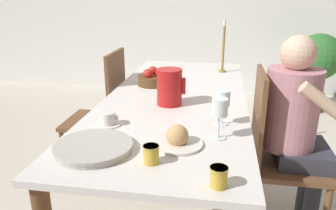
{
  "coord_description": "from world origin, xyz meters",
  "views": [
    {
      "loc": [
        0.27,
        -1.94,
        1.4
      ],
      "look_at": [
        0.0,
        -0.32,
        0.82
      ],
      "focal_mm": 35.0,
      "sensor_mm": 36.0,
      "label": 1
    }
  ],
  "objects_px": {
    "person_seated": "(296,121)",
    "red_pitcher": "(169,87)",
    "wine_glass_water": "(220,109)",
    "bread_plate": "(177,139)",
    "wine_glass_juice": "(223,100)",
    "jam_jar_red": "(219,176)",
    "chair_opposite": "(103,113)",
    "fruit_bowl": "(153,78)",
    "potted_plant": "(318,61)",
    "serving_tray": "(93,147)",
    "candlestick_tall": "(223,51)",
    "chair_person_side": "(276,152)",
    "jam_jar_amber": "(151,154)",
    "teacup_near_person": "(108,120)"
  },
  "relations": [
    {
      "from": "red_pitcher",
      "to": "fruit_bowl",
      "type": "height_order",
      "value": "red_pitcher"
    },
    {
      "from": "person_seated",
      "to": "red_pitcher",
      "type": "bearing_deg",
      "value": -87.02
    },
    {
      "from": "red_pitcher",
      "to": "jam_jar_amber",
      "type": "xyz_separation_m",
      "value": [
        0.04,
        -0.69,
        -0.07
      ]
    },
    {
      "from": "chair_person_side",
      "to": "chair_opposite",
      "type": "distance_m",
      "value": 1.3
    },
    {
      "from": "person_seated",
      "to": "teacup_near_person",
      "type": "bearing_deg",
      "value": -67.79
    },
    {
      "from": "serving_tray",
      "to": "red_pitcher",
      "type": "bearing_deg",
      "value": 71.16
    },
    {
      "from": "candlestick_tall",
      "to": "chair_person_side",
      "type": "bearing_deg",
      "value": -68.86
    },
    {
      "from": "chair_opposite",
      "to": "candlestick_tall",
      "type": "distance_m",
      "value": 1.07
    },
    {
      "from": "chair_opposite",
      "to": "potted_plant",
      "type": "distance_m",
      "value": 2.71
    },
    {
      "from": "teacup_near_person",
      "to": "serving_tray",
      "type": "bearing_deg",
      "value": -83.66
    },
    {
      "from": "teacup_near_person",
      "to": "candlestick_tall",
      "type": "relative_size",
      "value": 0.3
    },
    {
      "from": "red_pitcher",
      "to": "bread_plate",
      "type": "xyz_separation_m",
      "value": [
        0.12,
        -0.52,
        -0.08
      ]
    },
    {
      "from": "chair_person_side",
      "to": "person_seated",
      "type": "bearing_deg",
      "value": 105.89
    },
    {
      "from": "wine_glass_water",
      "to": "potted_plant",
      "type": "bearing_deg",
      "value": 67.54
    },
    {
      "from": "teacup_near_person",
      "to": "potted_plant",
      "type": "xyz_separation_m",
      "value": [
        1.65,
        2.64,
        -0.19
      ]
    },
    {
      "from": "person_seated",
      "to": "jam_jar_red",
      "type": "xyz_separation_m",
      "value": [
        -0.42,
        -0.85,
        0.11
      ]
    },
    {
      "from": "wine_glass_juice",
      "to": "fruit_bowl",
      "type": "height_order",
      "value": "wine_glass_juice"
    },
    {
      "from": "serving_tray",
      "to": "potted_plant",
      "type": "xyz_separation_m",
      "value": [
        1.62,
        2.92,
        -0.18
      ]
    },
    {
      "from": "chair_person_side",
      "to": "potted_plant",
      "type": "xyz_separation_m",
      "value": [
        0.78,
        2.27,
        0.1
      ]
    },
    {
      "from": "jam_jar_red",
      "to": "potted_plant",
      "type": "bearing_deg",
      "value": 70.27
    },
    {
      "from": "wine_glass_juice",
      "to": "teacup_near_person",
      "type": "height_order",
      "value": "wine_glass_juice"
    },
    {
      "from": "chair_opposite",
      "to": "teacup_near_person",
      "type": "relative_size",
      "value": 7.89
    },
    {
      "from": "jam_jar_amber",
      "to": "jam_jar_red",
      "type": "distance_m",
      "value": 0.28
    },
    {
      "from": "chair_person_side",
      "to": "serving_tray",
      "type": "height_order",
      "value": "chair_person_side"
    },
    {
      "from": "serving_tray",
      "to": "jam_jar_red",
      "type": "distance_m",
      "value": 0.55
    },
    {
      "from": "chair_person_side",
      "to": "potted_plant",
      "type": "bearing_deg",
      "value": 161.01
    },
    {
      "from": "potted_plant",
      "to": "red_pitcher",
      "type": "bearing_deg",
      "value": -121.67
    },
    {
      "from": "person_seated",
      "to": "fruit_bowl",
      "type": "relative_size",
      "value": 5.46
    },
    {
      "from": "potted_plant",
      "to": "serving_tray",
      "type": "bearing_deg",
      "value": -119.13
    },
    {
      "from": "wine_glass_juice",
      "to": "person_seated",
      "type": "bearing_deg",
      "value": 35.0
    },
    {
      "from": "wine_glass_water",
      "to": "wine_glass_juice",
      "type": "relative_size",
      "value": 1.07
    },
    {
      "from": "wine_glass_juice",
      "to": "candlestick_tall",
      "type": "bearing_deg",
      "value": 90.43
    },
    {
      "from": "serving_tray",
      "to": "jam_jar_red",
      "type": "relative_size",
      "value": 4.48
    },
    {
      "from": "chair_opposite",
      "to": "candlestick_tall",
      "type": "height_order",
      "value": "candlestick_tall"
    },
    {
      "from": "person_seated",
      "to": "teacup_near_person",
      "type": "distance_m",
      "value": 1.05
    },
    {
      "from": "jam_jar_amber",
      "to": "candlestick_tall",
      "type": "relative_size",
      "value": 0.17
    },
    {
      "from": "wine_glass_juice",
      "to": "fruit_bowl",
      "type": "relative_size",
      "value": 0.8
    },
    {
      "from": "person_seated",
      "to": "serving_tray",
      "type": "bearing_deg",
      "value": -54.5
    },
    {
      "from": "candlestick_tall",
      "to": "fruit_bowl",
      "type": "bearing_deg",
      "value": -134.89
    },
    {
      "from": "chair_opposite",
      "to": "person_seated",
      "type": "bearing_deg",
      "value": -107.83
    },
    {
      "from": "bread_plate",
      "to": "red_pitcher",
      "type": "bearing_deg",
      "value": 102.88
    },
    {
      "from": "jam_jar_amber",
      "to": "candlestick_tall",
      "type": "height_order",
      "value": "candlestick_tall"
    },
    {
      "from": "chair_person_side",
      "to": "serving_tray",
      "type": "relative_size",
      "value": 3.04
    },
    {
      "from": "chair_opposite",
      "to": "fruit_bowl",
      "type": "xyz_separation_m",
      "value": [
        0.41,
        -0.06,
        0.31
      ]
    },
    {
      "from": "person_seated",
      "to": "potted_plant",
      "type": "distance_m",
      "value": 2.35
    },
    {
      "from": "wine_glass_water",
      "to": "bread_plate",
      "type": "relative_size",
      "value": 0.85
    },
    {
      "from": "fruit_bowl",
      "to": "candlestick_tall",
      "type": "distance_m",
      "value": 0.68
    },
    {
      "from": "jam_jar_amber",
      "to": "candlestick_tall",
      "type": "xyz_separation_m",
      "value": [
        0.25,
        1.56,
        0.13
      ]
    },
    {
      "from": "teacup_near_person",
      "to": "jam_jar_amber",
      "type": "bearing_deg",
      "value": -49.25
    },
    {
      "from": "wine_glass_water",
      "to": "serving_tray",
      "type": "height_order",
      "value": "wine_glass_water"
    }
  ]
}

